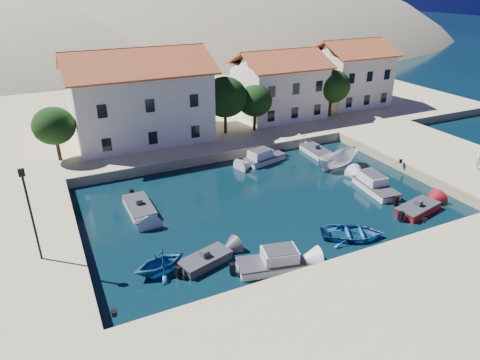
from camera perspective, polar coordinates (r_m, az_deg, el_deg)
name	(u,v)px	position (r m, az deg, el deg)	size (l,w,h in m)	color
ground	(341,268)	(29.26, 13.32, -11.37)	(400.00, 400.00, 0.00)	black
quay_south	(412,323)	(25.74, 21.97, -17.22)	(52.00, 12.00, 1.00)	#CABB8A
quay_east	(442,158)	(48.60, 25.37, 2.68)	(11.00, 20.00, 1.00)	#CABB8A
quay_west	(17,254)	(32.48, -27.54, -8.79)	(8.00, 20.00, 1.00)	#CABB8A
quay_north	(183,111)	(60.82, -7.62, 9.11)	(80.00, 36.00, 1.00)	#CABB8A
hills	(159,110)	(151.49, -10.81, 9.21)	(254.00, 176.00, 99.00)	tan
building_left	(139,94)	(48.09, -13.32, 11.09)	(14.70, 9.45, 9.70)	silver
building_mid	(279,83)	(55.66, 5.22, 12.75)	(10.50, 8.40, 8.30)	silver
building_right	(350,72)	(63.23, 14.47, 13.81)	(9.45, 8.40, 8.80)	silver
trees	(237,99)	(49.28, -0.34, 10.76)	(37.30, 5.30, 6.45)	#382314
lamppost	(30,207)	(28.59, -26.25, -3.22)	(0.35, 0.25, 6.22)	black
bollards	(341,217)	(32.66, 13.27, -4.80)	(29.36, 9.56, 0.30)	black
motorboat_grey_sw	(205,260)	(28.79, -4.70, -10.62)	(3.87, 2.53, 1.25)	#38393E
cabin_cruiser_south	(271,263)	(28.25, 4.10, -10.95)	(4.63, 2.76, 1.60)	silver
rowboat_south	(352,237)	(32.61, 14.68, -7.38)	(3.24, 4.54, 0.94)	#1A5290
motorboat_red_se	(417,209)	(37.49, 22.58, -3.56)	(4.26, 2.56, 1.25)	maroon
cabin_cruiser_east	(376,186)	(39.78, 17.66, -0.79)	(2.44, 4.92, 1.60)	silver
boat_east	(337,167)	(44.05, 12.87, 1.67)	(1.86, 4.95, 1.91)	silver
motorboat_white_ne	(316,151)	(46.98, 10.11, 3.81)	(2.02, 4.06, 1.25)	silver
rowboat_west	(160,272)	(28.64, -10.59, -11.98)	(2.95, 3.42, 1.80)	#1A5290
motorboat_white_west	(139,207)	(35.80, -13.26, -3.56)	(1.95, 4.31, 1.25)	silver
cabin_cruiser_north	(265,157)	(44.23, 3.29, 3.05)	(4.76, 2.92, 1.60)	silver
pedestrian	(478,160)	(45.42, 29.17, 2.38)	(0.69, 0.45, 1.90)	silver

